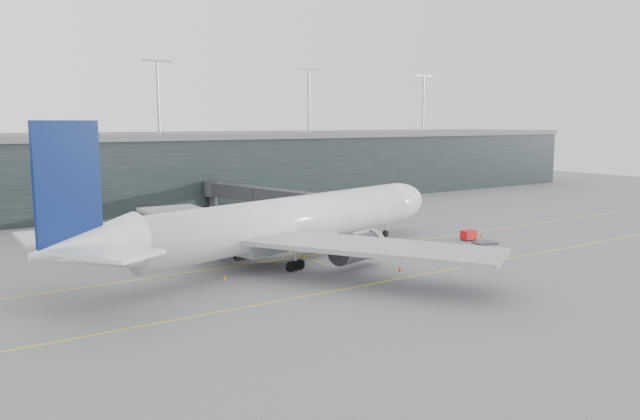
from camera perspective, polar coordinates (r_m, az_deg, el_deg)
ground at (r=82.78m, az=-6.13°, el=-4.19°), size 320.00×320.00×0.00m
taxiline_a at (r=79.34m, az=-4.77°, el=-4.70°), size 160.00×0.25×0.02m
taxiline_b at (r=66.24m, az=2.07°, el=-7.25°), size 160.00×0.25×0.02m
taxiline_lead_main at (r=102.56m, az=-8.90°, el=-1.86°), size 0.25×60.00×0.02m
terminal at (r=135.32m, az=-17.79°, el=3.48°), size 240.00×36.00×29.00m
main_aircraft at (r=78.74m, az=-3.04°, el=-1.12°), size 62.05×57.14×17.64m
jet_bridge at (r=110.16m, az=-3.72°, el=1.28°), size 11.62×42.97×6.06m
gse_cart at (r=95.39m, az=13.43°, el=-2.23°), size 2.21×1.41×1.50m
baggage_dolly at (r=93.36m, az=14.84°, el=-2.90°), size 3.58×3.18×0.30m
uld_a at (r=89.74m, az=-13.00°, el=-2.75°), size 2.08×1.67×1.89m
uld_b at (r=91.81m, az=-11.86°, el=-2.44°), size 2.44×2.08×1.98m
uld_c at (r=92.23m, az=-9.53°, el=-2.36°), size 2.25×1.88×1.89m
cone_nose at (r=98.58m, az=14.54°, el=-2.21°), size 0.47×0.47×0.74m
cone_wing_stbd at (r=74.35m, az=7.31°, el=-5.34°), size 0.43×0.43×0.69m
cone_wing_port at (r=98.20m, az=-3.68°, el=-2.02°), size 0.44×0.44×0.70m
cone_tail at (r=70.78m, az=-8.71°, el=-6.08°), size 0.39×0.39×0.62m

